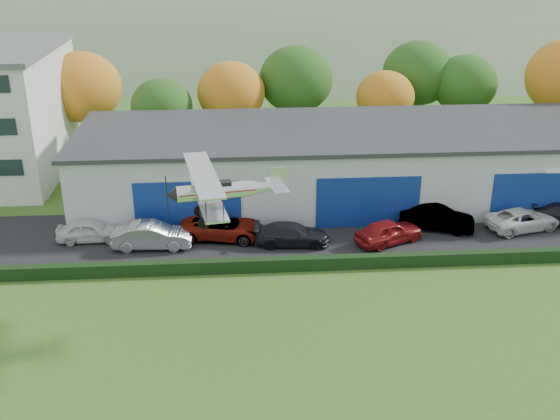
{
  "coord_description": "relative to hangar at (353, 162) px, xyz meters",
  "views": [
    {
      "loc": [
        -3.82,
        -18.24,
        18.46
      ],
      "look_at": [
        -1.58,
        12.77,
        5.34
      ],
      "focal_mm": 42.15,
      "sensor_mm": 36.0,
      "label": 1
    }
  ],
  "objects": [
    {
      "name": "car_4",
      "position": [
        0.89,
        -8.61,
        -1.83
      ],
      "size": [
        4.9,
        3.58,
        1.55
      ],
      "primitive_type": "imported",
      "rotation": [
        0.0,
        0.0,
        2.01
      ],
      "color": "maroon",
      "rests_on": "apron"
    },
    {
      "name": "car_6",
      "position": [
        10.35,
        -7.14,
        -1.91
      ],
      "size": [
        5.45,
        3.5,
        1.4
      ],
      "primitive_type": "imported",
      "rotation": [
        0.0,
        0.0,
        1.82
      ],
      "color": "silver",
      "rests_on": "apron"
    },
    {
      "name": "car_1",
      "position": [
        -14.18,
        -8.21,
        -1.79
      ],
      "size": [
        5.03,
        1.87,
        1.64
      ],
      "primitive_type": "imported",
      "rotation": [
        0.0,
        0.0,
        1.54
      ],
      "color": "silver",
      "rests_on": "apron"
    },
    {
      "name": "hangar",
      "position": [
        0.0,
        0.0,
        0.0
      ],
      "size": [
        40.6,
        12.6,
        5.3
      ],
      "color": "#B2B7BC",
      "rests_on": "ground"
    },
    {
      "name": "biplane",
      "position": [
        -9.5,
        -16.32,
        4.34
      ],
      "size": [
        5.97,
        6.82,
        2.54
      ],
      "rotation": [
        0.0,
        0.0,
        0.17
      ],
      "color": "silver"
    },
    {
      "name": "distant_hills",
      "position": [
        -9.38,
        112.02,
        -15.7
      ],
      "size": [
        430.0,
        196.0,
        56.0
      ],
      "color": "#4C6642",
      "rests_on": "ground"
    },
    {
      "name": "car_0",
      "position": [
        -18.32,
        -6.91,
        -1.9
      ],
      "size": [
        4.22,
        1.79,
        1.42
      ],
      "primitive_type": "imported",
      "rotation": [
        0.0,
        0.0,
        1.6
      ],
      "color": "silver",
      "rests_on": "apron"
    },
    {
      "name": "apron",
      "position": [
        -2.0,
        -6.98,
        -2.63
      ],
      "size": [
        48.0,
        9.0,
        0.05
      ],
      "primitive_type": "cube",
      "color": "black",
      "rests_on": "ground"
    },
    {
      "name": "car_3",
      "position": [
        -5.34,
        -8.38,
        -1.91
      ],
      "size": [
        4.94,
        2.31,
        1.39
      ],
      "primitive_type": "imported",
      "rotation": [
        0.0,
        0.0,
        1.5
      ],
      "color": "black",
      "rests_on": "apron"
    },
    {
      "name": "car_5",
      "position": [
        4.59,
        -6.77,
        -1.8
      ],
      "size": [
        5.18,
        3.32,
        1.61
      ],
      "primitive_type": "imported",
      "rotation": [
        0.0,
        0.0,
        1.21
      ],
      "color": "gray",
      "rests_on": "apron"
    },
    {
      "name": "hedge",
      "position": [
        -2.0,
        -11.78,
        -2.26
      ],
      "size": [
        46.0,
        0.6,
        0.8
      ],
      "primitive_type": "cube",
      "color": "black",
      "rests_on": "ground"
    },
    {
      "name": "car_2",
      "position": [
        -9.75,
        -7.14,
        -1.84
      ],
      "size": [
        5.84,
        3.44,
        1.52
      ],
      "primitive_type": "imported",
      "rotation": [
        0.0,
        0.0,
        1.4
      ],
      "color": "gray",
      "rests_on": "apron"
    },
    {
      "name": "tree_belt",
      "position": [
        -4.15,
        12.64,
        2.95
      ],
      "size": [
        75.7,
        13.22,
        10.12
      ],
      "color": "#3D2614",
      "rests_on": "ground"
    }
  ]
}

